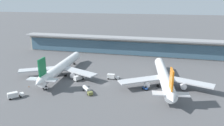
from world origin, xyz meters
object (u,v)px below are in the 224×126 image
at_px(service_truck_by_tail_olive, 87,90).
at_px(service_truck_on_taxiway_white, 14,95).
at_px(service_truck_at_far_stand_white, 46,88).
at_px(airliner_left_stand, 61,67).
at_px(airliner_centre_stand, 164,77).
at_px(service_truck_near_nose_white, 79,78).
at_px(service_truck_mid_apron_blue, 145,88).
at_px(safety_cone_alpha, 29,86).
at_px(service_truck_under_wing_grey, 112,76).

bearing_deg(service_truck_by_tail_olive, service_truck_on_taxiway_white, -156.06).
height_order(service_truck_by_tail_olive, service_truck_at_far_stand_white, service_truck_by_tail_olive).
height_order(service_truck_by_tail_olive, service_truck_on_taxiway_white, service_truck_on_taxiway_white).
distance_m(airliner_left_stand, service_truck_at_far_stand_white, 22.58).
height_order(airliner_centre_stand, service_truck_at_far_stand_white, airliner_centre_stand).
bearing_deg(service_truck_near_nose_white, airliner_centre_stand, 3.65).
relative_size(service_truck_mid_apron_blue, safety_cone_alpha, 4.64).
bearing_deg(service_truck_under_wing_grey, service_truck_mid_apron_blue, -28.49).
bearing_deg(airliner_left_stand, service_truck_by_tail_olive, -40.11).
bearing_deg(airliner_centre_stand, service_truck_by_tail_olive, -154.04).
height_order(airliner_left_stand, service_truck_mid_apron_blue, airliner_left_stand).
xyz_separation_m(service_truck_by_tail_olive, service_truck_at_far_stand_white, (-23.26, -1.08, -0.83)).
bearing_deg(service_truck_at_far_stand_white, service_truck_near_nose_white, 53.35).
bearing_deg(service_truck_near_nose_white, service_truck_mid_apron_blue, -6.62).
distance_m(service_truck_mid_apron_blue, service_truck_on_taxiway_white, 65.87).
height_order(airliner_centre_stand, service_truck_on_taxiway_white, airliner_centre_stand).
height_order(service_truck_near_nose_white, service_truck_under_wing_grey, same).
height_order(service_truck_mid_apron_blue, safety_cone_alpha, service_truck_mid_apron_blue).
bearing_deg(service_truck_mid_apron_blue, safety_cone_alpha, -169.66).
bearing_deg(service_truck_under_wing_grey, service_truck_near_nose_white, -160.62).
distance_m(service_truck_mid_apron_blue, service_truck_at_far_stand_white, 53.26).
distance_m(service_truck_by_tail_olive, service_truck_on_taxiway_white, 35.27).
bearing_deg(safety_cone_alpha, service_truck_on_taxiway_white, -83.78).
bearing_deg(airliner_centre_stand, airliner_left_stand, 177.77).
distance_m(service_truck_under_wing_grey, service_truck_at_far_stand_white, 38.82).
distance_m(airliner_centre_stand, service_truck_mid_apron_blue, 12.99).
xyz_separation_m(airliner_left_stand, service_truck_under_wing_grey, (32.80, 1.08, -3.79)).
relative_size(service_truck_by_tail_olive, service_truck_at_far_stand_white, 2.59).
xyz_separation_m(service_truck_near_nose_white, service_truck_mid_apron_blue, (39.67, -4.60, -0.82)).
relative_size(service_truck_at_far_stand_white, safety_cone_alpha, 4.32).
bearing_deg(safety_cone_alpha, service_truck_by_tail_olive, 1.02).
bearing_deg(airliner_left_stand, safety_cone_alpha, -112.31).
xyz_separation_m(airliner_centre_stand, service_truck_mid_apron_blue, (-9.37, -7.73, -4.61)).
distance_m(service_truck_under_wing_grey, safety_cone_alpha, 47.42).
relative_size(airliner_centre_stand, service_truck_under_wing_grey, 8.89).
bearing_deg(service_truck_by_tail_olive, service_truck_at_far_stand_white, -177.34).
bearing_deg(service_truck_mid_apron_blue, airliner_left_stand, 169.24).
height_order(service_truck_mid_apron_blue, service_truck_at_far_stand_white, same).
height_order(airliner_left_stand, service_truck_under_wing_grey, airliner_left_stand).
bearing_deg(service_truck_on_taxiway_white, safety_cone_alpha, 96.22).
bearing_deg(service_truck_mid_apron_blue, service_truck_under_wing_grey, 151.51).
relative_size(service_truck_near_nose_white, service_truck_at_far_stand_white, 2.50).
xyz_separation_m(airliner_left_stand, airliner_centre_stand, (62.91, -2.44, 0.00)).
bearing_deg(service_truck_near_nose_white, service_truck_at_far_stand_white, -126.65).
distance_m(service_truck_near_nose_white, service_truck_mid_apron_blue, 39.94).
xyz_separation_m(service_truck_under_wing_grey, service_truck_at_far_stand_white, (-31.17, -23.12, -0.82)).
distance_m(service_truck_under_wing_grey, service_truck_on_taxiway_white, 54.17).
bearing_deg(service_truck_mid_apron_blue, service_truck_on_taxiway_white, -157.60).
bearing_deg(airliner_left_stand, service_truck_at_far_stand_white, -85.79).
height_order(service_truck_under_wing_grey, safety_cone_alpha, service_truck_under_wing_grey).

